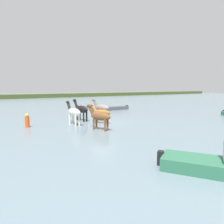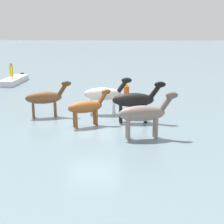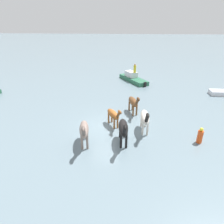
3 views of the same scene
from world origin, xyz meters
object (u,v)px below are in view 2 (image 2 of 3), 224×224
(horse_lead, at_px, (87,107))
(buoy_channel_marker, at_px, (127,93))
(horse_dun_straggler, at_px, (45,98))
(person_watcher_seated, at_px, (11,70))
(horse_mid_herd, at_px, (144,114))
(boat_dinghy_port, at_px, (14,81))
(horse_chestnut_trailing, at_px, (104,94))
(horse_rear_stallion, at_px, (135,100))

(horse_lead, relative_size, buoy_channel_marker, 1.86)
(horse_lead, bearing_deg, horse_dun_straggler, 117.83)
(horse_lead, relative_size, person_watcher_seated, 1.78)
(horse_dun_straggler, xyz_separation_m, horse_mid_herd, (3.27, 5.07, 0.06))
(person_watcher_seated, bearing_deg, boat_dinghy_port, 147.15)
(horse_chestnut_trailing, xyz_separation_m, horse_mid_herd, (4.03, 2.00, -0.02))
(person_watcher_seated, relative_size, buoy_channel_marker, 1.04)
(horse_chestnut_trailing, bearing_deg, boat_dinghy_port, 129.41)
(horse_dun_straggler, bearing_deg, boat_dinghy_port, 99.79)
(horse_lead, relative_size, horse_mid_herd, 0.81)
(horse_dun_straggler, relative_size, person_watcher_seated, 2.05)
(boat_dinghy_port, height_order, person_watcher_seated, person_watcher_seated)
(horse_chestnut_trailing, xyz_separation_m, buoy_channel_marker, (-3.59, 1.19, -0.62))
(boat_dinghy_port, distance_m, person_watcher_seated, 0.99)
(buoy_channel_marker, bearing_deg, horse_dun_straggler, -44.45)
(horse_chestnut_trailing, height_order, horse_mid_herd, horse_chestnut_trailing)
(horse_chestnut_trailing, height_order, buoy_channel_marker, horse_chestnut_trailing)
(boat_dinghy_port, xyz_separation_m, buoy_channel_marker, (6.38, 9.66, 0.34))
(horse_mid_herd, distance_m, person_watcher_seated, 17.40)
(horse_lead, height_order, person_watcher_seated, person_watcher_seated)
(boat_dinghy_port, relative_size, person_watcher_seated, 3.82)
(horse_rear_stallion, xyz_separation_m, horse_mid_herd, (2.51, 0.34, -0.03))
(horse_rear_stallion, distance_m, boat_dinghy_port, 15.34)
(buoy_channel_marker, bearing_deg, horse_chestnut_trailing, -18.42)
(boat_dinghy_port, bearing_deg, horse_rear_stallion, 42.05)
(horse_mid_herd, xyz_separation_m, buoy_channel_marker, (-7.62, -0.80, -0.60))
(horse_dun_straggler, relative_size, horse_mid_herd, 0.94)
(horse_rear_stallion, distance_m, buoy_channel_marker, 5.16)
(horse_chestnut_trailing, height_order, person_watcher_seated, horse_chestnut_trailing)
(horse_rear_stallion, relative_size, horse_dun_straggler, 1.10)
(buoy_channel_marker, bearing_deg, horse_mid_herd, 6.03)
(horse_mid_herd, height_order, boat_dinghy_port, horse_mid_herd)
(horse_chestnut_trailing, distance_m, horse_dun_straggler, 3.17)
(horse_lead, xyz_separation_m, horse_dun_straggler, (-1.56, -2.40, 0.09))
(horse_chestnut_trailing, distance_m, buoy_channel_marker, 3.83)
(person_watcher_seated, bearing_deg, horse_lead, 33.18)
(horse_chestnut_trailing, bearing_deg, horse_lead, -107.16)
(horse_rear_stallion, xyz_separation_m, horse_dun_straggler, (-0.75, -4.73, -0.09))
(horse_lead, distance_m, horse_dun_straggler, 2.86)
(buoy_channel_marker, bearing_deg, person_watcher_seated, -122.34)
(boat_dinghy_port, bearing_deg, horse_mid_herd, 37.43)
(horse_mid_herd, bearing_deg, boat_dinghy_port, 115.35)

